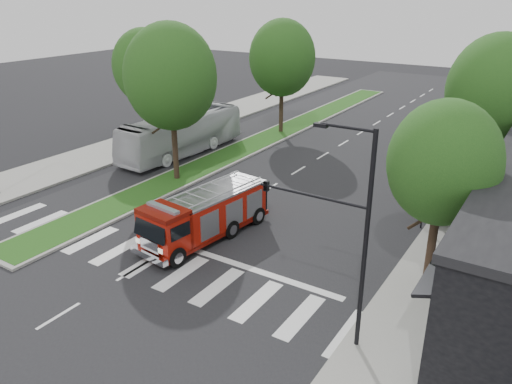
% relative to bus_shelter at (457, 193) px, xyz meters
% --- Properties ---
extents(ground, '(140.00, 140.00, 0.00)m').
position_rel_bus_shelter_xyz_m(ground, '(-11.20, -8.15, -2.04)').
color(ground, black).
rests_on(ground, ground).
extents(sidewalk_right, '(5.00, 80.00, 0.15)m').
position_rel_bus_shelter_xyz_m(sidewalk_right, '(1.30, 1.85, -1.96)').
color(sidewalk_right, gray).
rests_on(sidewalk_right, ground).
extents(sidewalk_left, '(5.00, 80.00, 0.15)m').
position_rel_bus_shelter_xyz_m(sidewalk_left, '(-25.70, 1.85, -1.96)').
color(sidewalk_left, gray).
rests_on(sidewalk_left, ground).
extents(median, '(3.00, 50.00, 0.15)m').
position_rel_bus_shelter_xyz_m(median, '(-17.20, 9.85, -1.96)').
color(median, gray).
rests_on(median, ground).
extents(bus_shelter, '(3.20, 1.60, 2.61)m').
position_rel_bus_shelter_xyz_m(bus_shelter, '(0.00, 0.00, 0.00)').
color(bus_shelter, black).
rests_on(bus_shelter, ground).
extents(tree_right_near, '(4.40, 4.40, 8.05)m').
position_rel_bus_shelter_xyz_m(tree_right_near, '(0.30, -6.15, 3.47)').
color(tree_right_near, black).
rests_on(tree_right_near, ground).
extents(tree_right_mid, '(5.60, 5.60, 9.72)m').
position_rel_bus_shelter_xyz_m(tree_right_mid, '(0.30, 5.85, 4.45)').
color(tree_right_mid, black).
rests_on(tree_right_mid, ground).
extents(tree_median_near, '(5.80, 5.80, 10.16)m').
position_rel_bus_shelter_xyz_m(tree_median_near, '(-17.20, -2.15, 4.77)').
color(tree_median_near, black).
rests_on(tree_median_near, ground).
extents(tree_median_far, '(5.60, 5.60, 9.72)m').
position_rel_bus_shelter_xyz_m(tree_median_far, '(-17.20, 11.85, 4.45)').
color(tree_median_far, black).
rests_on(tree_median_far, ground).
extents(tree_left_mid, '(5.20, 5.20, 9.16)m').
position_rel_bus_shelter_xyz_m(tree_left_mid, '(-25.20, 3.85, 4.12)').
color(tree_left_mid, black).
rests_on(tree_left_mid, ground).
extents(streetlight_right_near, '(4.08, 0.22, 8.00)m').
position_rel_bus_shelter_xyz_m(streetlight_right_near, '(-1.59, -11.65, 2.63)').
color(streetlight_right_near, black).
rests_on(streetlight_right_near, ground).
extents(streetlight_right_far, '(2.11, 0.20, 8.00)m').
position_rel_bus_shelter_xyz_m(streetlight_right_far, '(-0.85, 11.85, 2.44)').
color(streetlight_right_far, black).
rests_on(streetlight_right_far, ground).
extents(fire_engine, '(3.19, 7.85, 2.65)m').
position_rel_bus_shelter_xyz_m(fire_engine, '(-10.43, -7.73, -0.77)').
color(fire_engine, '#660C05').
rests_on(fire_engine, ground).
extents(city_bus, '(3.18, 11.63, 3.21)m').
position_rel_bus_shelter_xyz_m(city_bus, '(-20.67, 2.60, -0.43)').
color(city_bus, silver).
rests_on(city_bus, ground).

